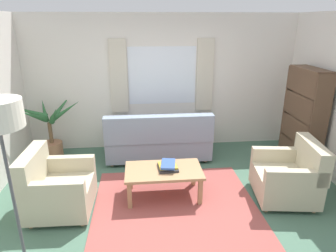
{
  "coord_description": "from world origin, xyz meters",
  "views": [
    {
      "loc": [
        -0.45,
        -3.53,
        2.46
      ],
      "look_at": [
        -0.03,
        0.7,
        0.95
      ],
      "focal_mm": 31.83,
      "sensor_mm": 36.0,
      "label": 1
    }
  ],
  "objects": [
    {
      "name": "armchair_left",
      "position": [
        -1.6,
        0.06,
        0.35
      ],
      "size": [
        0.84,
        0.86,
        0.88
      ],
      "rotation": [
        0.0,
        0.0,
        1.54
      ],
      "color": "#BCB293",
      "rests_on": "ground_plane"
    },
    {
      "name": "coffee_table",
      "position": [
        -0.14,
        0.28,
        0.38
      ],
      "size": [
        1.1,
        0.64,
        0.44
      ],
      "color": "#A87F56",
      "rests_on": "ground_plane"
    },
    {
      "name": "wall_back",
      "position": [
        0.0,
        2.26,
        1.3
      ],
      "size": [
        5.32,
        0.12,
        2.6
      ],
      "primitive_type": "cube",
      "color": "silver",
      "rests_on": "ground_plane"
    },
    {
      "name": "ground_plane",
      "position": [
        0.0,
        0.0,
        0.0
      ],
      "size": [
        6.24,
        6.24,
        0.0
      ],
      "primitive_type": "plane",
      "color": "#476B56"
    },
    {
      "name": "area_rug",
      "position": [
        0.0,
        0.0,
        0.01
      ],
      "size": [
        2.26,
        2.08,
        0.01
      ],
      "primitive_type": "cube",
      "color": "#9E4C47",
      "rests_on": "ground_plane"
    },
    {
      "name": "window_with_curtains",
      "position": [
        0.0,
        2.18,
        1.45
      ],
      "size": [
        1.98,
        0.07,
        1.4
      ],
      "color": "white"
    },
    {
      "name": "bookshelf",
      "position": [
        2.35,
        1.12,
        0.89
      ],
      "size": [
        0.3,
        0.94,
        1.72
      ],
      "rotation": [
        0.0,
        0.0,
        1.57
      ],
      "color": "brown",
      "rests_on": "ground_plane"
    },
    {
      "name": "armchair_right",
      "position": [
        1.65,
        0.05,
        0.35
      ],
      "size": [
        0.93,
        0.94,
        0.88
      ],
      "rotation": [
        0.0,
        0.0,
        -1.71
      ],
      "color": "#BCB293",
      "rests_on": "ground_plane"
    },
    {
      "name": "couch",
      "position": [
        -0.13,
        1.56,
        0.37
      ],
      "size": [
        1.9,
        0.82,
        0.92
      ],
      "rotation": [
        0.0,
        0.0,
        3.14
      ],
      "color": "gray",
      "rests_on": "ground_plane"
    },
    {
      "name": "potted_plant",
      "position": [
        -2.1,
        1.79,
        0.52
      ],
      "size": [
        1.26,
        1.14,
        1.15
      ],
      "color": "#9E6B4C",
      "rests_on": "ground_plane"
    },
    {
      "name": "book_stack_on_table",
      "position": [
        -0.08,
        0.3,
        0.48
      ],
      "size": [
        0.29,
        0.35,
        0.09
      ],
      "color": "#2D2D33",
      "rests_on": "coffee_table"
    }
  ]
}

